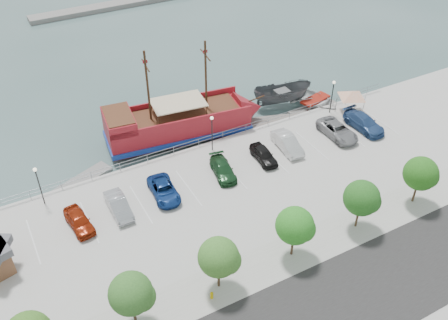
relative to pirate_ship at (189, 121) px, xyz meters
name	(u,v)px	position (x,y,z in m)	size (l,w,h in m)	color
ground	(242,191)	(0.37, -11.49, -2.00)	(160.00, 160.00, 0.00)	#385250
street	(346,301)	(0.37, -27.49, -0.99)	(100.00, 8.00, 0.04)	black
sidewalk	(301,250)	(0.37, -21.49, -0.98)	(100.00, 4.00, 0.05)	#A2A09A
seawall_railing	(207,140)	(0.37, -3.69, -0.47)	(50.00, 0.06, 1.00)	gray
far_shore	(140,1)	(10.37, 43.51, -1.60)	(40.00, 3.00, 0.80)	gray
pirate_ship	(189,121)	(0.00, 0.00, 0.00)	(19.13, 7.31, 11.93)	maroon
patrol_boat	(282,96)	(13.00, 0.42, -0.57)	(2.77, 7.36, 2.85)	#4A4D51
speedboat	(315,102)	(16.63, -1.80, -1.32)	(4.70, 6.58, 1.36)	silver
dock_west	(83,180)	(-13.32, -2.29, -1.82)	(6.36, 1.82, 0.36)	gray
dock_mid	(269,122)	(9.41, -2.29, -1.78)	(7.61, 2.17, 0.43)	slate
dock_east	(313,109)	(15.99, -2.29, -1.81)	(6.66, 1.90, 0.38)	slate
canopy_tent	(352,91)	(18.57, -5.93, 1.84)	(5.03, 5.03, 3.26)	slate
fire_hydrant	(212,295)	(-8.68, -22.29, -0.60)	(0.25, 0.25, 0.73)	#C4A400
lamp_post_left	(38,180)	(-17.63, -4.99, 1.94)	(0.36, 0.36, 4.28)	black
lamp_post_mid	(212,127)	(0.37, -4.99, 1.94)	(0.36, 0.36, 4.28)	black
lamp_post_right	(333,91)	(16.37, -4.99, 1.94)	(0.36, 0.36, 4.28)	black
tree_b	(133,294)	(-14.49, -21.57, 2.30)	(3.30, 3.20, 5.00)	#473321
tree_c	(221,258)	(-7.49, -21.57, 2.30)	(3.30, 3.20, 5.00)	#473321
tree_d	(297,226)	(-0.49, -21.57, 2.30)	(3.30, 3.20, 5.00)	#473321
tree_e	(363,199)	(6.51, -21.57, 2.30)	(3.30, 3.20, 5.00)	#473321
tree_f	(422,174)	(13.51, -21.57, 2.30)	(3.30, 3.20, 5.00)	#473321
parked_car_a	(79,221)	(-15.51, -9.69, -0.27)	(1.72, 4.27, 1.46)	maroon
parked_car_b	(119,206)	(-11.75, -9.50, -0.25)	(1.58, 4.52, 1.49)	#A2A5AB
parked_car_c	(164,190)	(-7.17, -9.41, -0.32)	(2.25, 4.88, 1.36)	navy
parked_car_d	(223,169)	(-0.64, -9.27, -0.33)	(1.87, 4.60, 1.33)	#1A4322
parked_car_e	(264,155)	(4.27, -9.21, -0.29)	(1.67, 4.15, 1.41)	black
parked_car_f	(287,143)	(7.58, -8.73, -0.20)	(1.69, 4.84, 1.60)	silver
parked_car_g	(337,130)	(13.94, -9.36, -0.24)	(2.50, 5.42, 1.51)	gray
parked_car_h	(364,123)	(17.58, -9.60, -0.20)	(2.25, 5.52, 1.60)	navy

